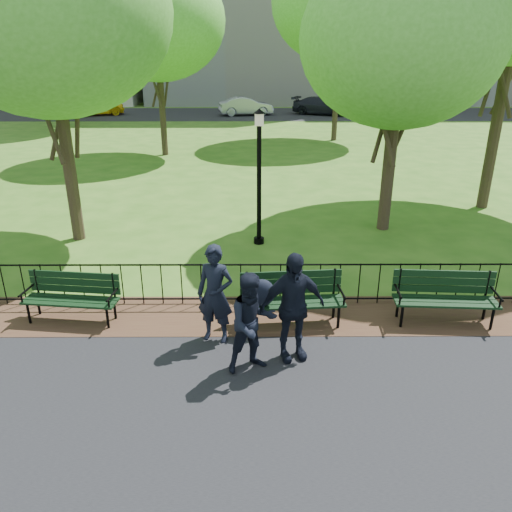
{
  "coord_description": "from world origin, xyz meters",
  "views": [
    {
      "loc": [
        0.06,
        -7.11,
        4.83
      ],
      "look_at": [
        0.1,
        1.5,
        1.27
      ],
      "focal_mm": 35.0,
      "sensor_mm": 36.0,
      "label": 1
    }
  ],
  "objects_px": {
    "park_bench_left_a": "(72,292)",
    "person_left": "(215,294)",
    "tree_far_c": "(156,20)",
    "lamppost": "(259,173)",
    "person_mid": "(252,323)",
    "person_right": "(292,307)",
    "taxi": "(95,105)",
    "tree_near_e": "(402,40)",
    "park_bench_right_a": "(445,292)",
    "sedan_dark": "(322,106)",
    "park_bench_main": "(277,293)",
    "tree_far_e": "(342,2)",
    "tree_far_w": "(49,11)",
    "tree_near_w": "(46,8)",
    "sedan_silver": "(246,106)"
  },
  "relations": [
    {
      "from": "lamppost",
      "to": "tree_far_c",
      "type": "relative_size",
      "value": 0.4
    },
    {
      "from": "tree_near_e",
      "to": "person_right",
      "type": "distance_m",
      "value": 8.39
    },
    {
      "from": "person_right",
      "to": "tree_far_e",
      "type": "bearing_deg",
      "value": 63.33
    },
    {
      "from": "lamppost",
      "to": "park_bench_main",
      "type": "bearing_deg",
      "value": -86.17
    },
    {
      "from": "tree_far_c",
      "to": "sedan_dark",
      "type": "xyz_separation_m",
      "value": [
        9.91,
        16.61,
        -5.39
      ]
    },
    {
      "from": "lamppost",
      "to": "person_left",
      "type": "xyz_separation_m",
      "value": [
        -0.81,
        -4.85,
        -1.01
      ]
    },
    {
      "from": "park_bench_left_a",
      "to": "person_left",
      "type": "height_order",
      "value": "person_left"
    },
    {
      "from": "person_mid",
      "to": "person_left",
      "type": "bearing_deg",
      "value": 103.66
    },
    {
      "from": "tree_near_w",
      "to": "sedan_silver",
      "type": "relative_size",
      "value": 1.93
    },
    {
      "from": "tree_far_c",
      "to": "park_bench_left_a",
      "type": "bearing_deg",
      "value": -86.71
    },
    {
      "from": "person_left",
      "to": "park_bench_left_a",
      "type": "bearing_deg",
      "value": -179.25
    },
    {
      "from": "lamppost",
      "to": "person_mid",
      "type": "bearing_deg",
      "value": -91.62
    },
    {
      "from": "person_right",
      "to": "taxi",
      "type": "bearing_deg",
      "value": 94.93
    },
    {
      "from": "lamppost",
      "to": "taxi",
      "type": "xyz_separation_m",
      "value": [
        -12.78,
        28.64,
        -1.13
      ]
    },
    {
      "from": "tree_near_e",
      "to": "taxi",
      "type": "height_order",
      "value": "tree_near_e"
    },
    {
      "from": "person_right",
      "to": "sedan_dark",
      "type": "height_order",
      "value": "person_right"
    },
    {
      "from": "lamppost",
      "to": "tree_far_w",
      "type": "distance_m",
      "value": 25.59
    },
    {
      "from": "park_bench_right_a",
      "to": "tree_near_e",
      "type": "bearing_deg",
      "value": 91.85
    },
    {
      "from": "park_bench_main",
      "to": "tree_near_w",
      "type": "relative_size",
      "value": 0.24
    },
    {
      "from": "tree_near_e",
      "to": "person_mid",
      "type": "distance_m",
      "value": 8.96
    },
    {
      "from": "tree_far_c",
      "to": "sedan_dark",
      "type": "bearing_deg",
      "value": 59.17
    },
    {
      "from": "park_bench_right_a",
      "to": "person_mid",
      "type": "distance_m",
      "value": 3.95
    },
    {
      "from": "sedan_silver",
      "to": "person_right",
      "type": "bearing_deg",
      "value": 170.21
    },
    {
      "from": "tree_far_e",
      "to": "sedan_dark",
      "type": "xyz_separation_m",
      "value": [
        0.84,
        12.24,
        -6.49
      ]
    },
    {
      "from": "tree_far_c",
      "to": "taxi",
      "type": "xyz_separation_m",
      "value": [
        -8.23,
        16.28,
        -5.3
      ]
    },
    {
      "from": "lamppost",
      "to": "person_left",
      "type": "relative_size",
      "value": 1.96
    },
    {
      "from": "person_right",
      "to": "sedan_dark",
      "type": "xyz_separation_m",
      "value": [
        4.88,
        34.39,
        -0.26
      ]
    },
    {
      "from": "tree_near_e",
      "to": "person_left",
      "type": "distance_m",
      "value": 8.57
    },
    {
      "from": "park_bench_right_a",
      "to": "sedan_dark",
      "type": "relative_size",
      "value": 0.41
    },
    {
      "from": "park_bench_main",
      "to": "sedan_dark",
      "type": "relative_size",
      "value": 0.42
    },
    {
      "from": "park_bench_left_a",
      "to": "tree_near_w",
      "type": "xyz_separation_m",
      "value": [
        -1.38,
        4.48,
        5.16
      ]
    },
    {
      "from": "park_bench_main",
      "to": "tree_far_e",
      "type": "xyz_separation_m",
      "value": [
        4.23,
        21.11,
        6.49
      ]
    },
    {
      "from": "park_bench_left_a",
      "to": "person_left",
      "type": "xyz_separation_m",
      "value": [
        2.79,
        -0.75,
        0.33
      ]
    },
    {
      "from": "person_right",
      "to": "tree_far_c",
      "type": "bearing_deg",
      "value": 89.46
    },
    {
      "from": "park_bench_right_a",
      "to": "tree_near_w",
      "type": "bearing_deg",
      "value": 155.16
    },
    {
      "from": "park_bench_left_a",
      "to": "park_bench_right_a",
      "type": "xyz_separation_m",
      "value": [
        7.07,
        -0.11,
        0.04
      ]
    },
    {
      "from": "person_mid",
      "to": "sedan_silver",
      "type": "xyz_separation_m",
      "value": [
        -0.59,
        34.36,
        -0.14
      ]
    },
    {
      "from": "tree_far_w",
      "to": "person_mid",
      "type": "relative_size",
      "value": 6.04
    },
    {
      "from": "taxi",
      "to": "person_left",
      "type": "bearing_deg",
      "value": 177.98
    },
    {
      "from": "park_bench_left_a",
      "to": "tree_far_e",
      "type": "distance_m",
      "value": 23.31
    },
    {
      "from": "tree_near_w",
      "to": "lamppost",
      "type": "bearing_deg",
      "value": -4.39
    },
    {
      "from": "park_bench_main",
      "to": "tree_far_w",
      "type": "distance_m",
      "value": 29.75
    },
    {
      "from": "tree_far_c",
      "to": "person_left",
      "type": "height_order",
      "value": "tree_far_c"
    },
    {
      "from": "sedan_silver",
      "to": "sedan_dark",
      "type": "xyz_separation_m",
      "value": [
        6.12,
        0.37,
        -0.02
      ]
    },
    {
      "from": "person_left",
      "to": "person_right",
      "type": "height_order",
      "value": "person_right"
    },
    {
      "from": "lamppost",
      "to": "person_right",
      "type": "bearing_deg",
      "value": -84.86
    },
    {
      "from": "park_bench_right_a",
      "to": "park_bench_left_a",
      "type": "bearing_deg",
      "value": -177.18
    },
    {
      "from": "park_bench_right_a",
      "to": "tree_far_e",
      "type": "relative_size",
      "value": 0.19
    },
    {
      "from": "taxi",
      "to": "lamppost",
      "type": "bearing_deg",
      "value": -177.63
    },
    {
      "from": "tree_far_w",
      "to": "person_right",
      "type": "xyz_separation_m",
      "value": [
        13.21,
        -27.01,
        -6.11
      ]
    }
  ]
}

